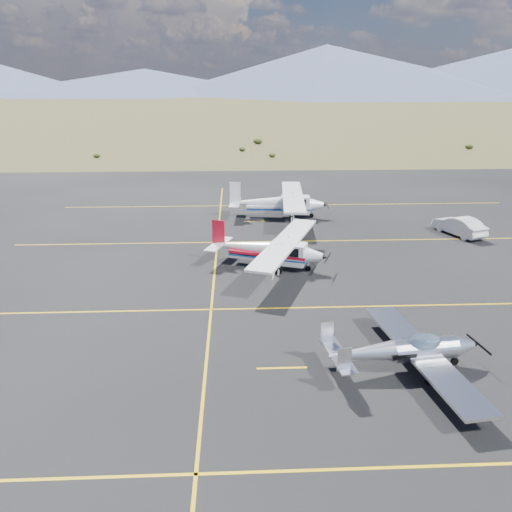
% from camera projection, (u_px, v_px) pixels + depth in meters
% --- Properties ---
extents(ground, '(1600.00, 1600.00, 0.00)m').
position_uv_depth(ground, '(339.00, 326.00, 23.04)').
color(ground, '#383D1C').
rests_on(ground, ground).
extents(apron, '(72.00, 72.00, 0.02)m').
position_uv_depth(apron, '(316.00, 272.00, 29.64)').
color(apron, black).
rests_on(apron, ground).
extents(aircraft_low_wing, '(6.04, 8.36, 1.81)m').
position_uv_depth(aircraft_low_wing, '(407.00, 351.00, 19.20)').
color(aircraft_low_wing, silver).
rests_on(aircraft_low_wing, apron).
extents(aircraft_cessna, '(7.43, 10.29, 2.66)m').
position_uv_depth(aircraft_cessna, '(268.00, 249.00, 29.99)').
color(aircraft_cessna, white).
rests_on(aircraft_cessna, apron).
extents(aircraft_plain, '(7.02, 11.68, 2.95)m').
position_uv_depth(aircraft_plain, '(279.00, 202.00, 41.03)').
color(aircraft_plain, white).
rests_on(aircraft_plain, apron).
extents(sedan, '(2.80, 4.46, 1.39)m').
position_uv_depth(sedan, '(459.00, 226.00, 36.54)').
color(sedan, white).
rests_on(sedan, apron).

